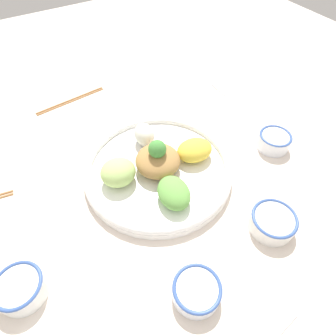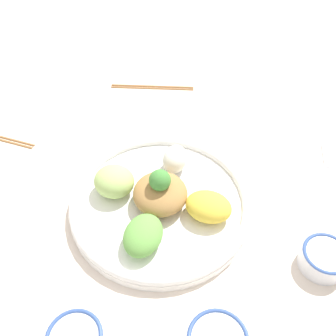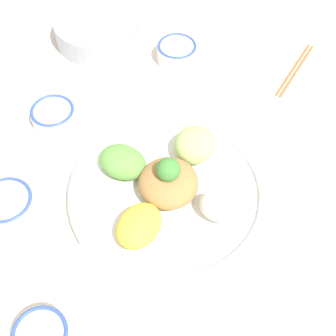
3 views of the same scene
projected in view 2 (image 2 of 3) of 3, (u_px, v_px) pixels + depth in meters
name	position (u px, v px, depth m)	size (l,w,h in m)	color
ground_plane	(166.00, 196.00, 0.89)	(2.40, 2.40, 0.00)	silver
salad_platter	(160.00, 201.00, 0.84)	(0.39, 0.39, 0.12)	white
sauce_bowl_red	(324.00, 258.00, 0.75)	(0.09, 0.09, 0.05)	white
chopsticks_pair_near	(152.00, 87.00, 1.16)	(0.24, 0.04, 0.01)	#9E6B3D
serving_spoon_extra	(327.00, 167.00, 0.94)	(0.04, 0.13, 0.01)	silver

